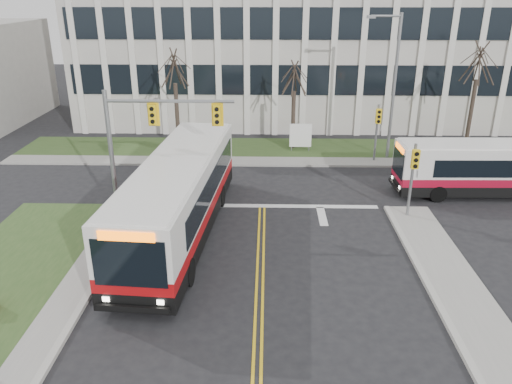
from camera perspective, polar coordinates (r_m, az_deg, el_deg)
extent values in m
plane|color=black|center=(18.83, 0.39, -11.76)|extent=(120.00, 120.00, 0.00)
cube|color=#9E9B93|center=(32.88, 9.64, 3.38)|extent=(44.00, 1.60, 0.14)
cube|color=#304B20|center=(35.52, 9.04, 4.83)|extent=(44.00, 5.00, 0.12)
cube|color=beige|center=(46.08, 7.61, 16.43)|extent=(40.00, 16.00, 12.00)
cylinder|color=slate|center=(25.15, -16.19, 4.16)|extent=(0.22, 0.22, 6.20)
cylinder|color=slate|center=(23.76, -9.84, 10.19)|extent=(6.00, 0.16, 0.16)
cube|color=yellow|center=(23.91, -11.72, 8.66)|extent=(0.34, 0.24, 0.92)
cube|color=yellow|center=(23.42, -4.46, 8.77)|extent=(0.34, 0.24, 0.92)
cylinder|color=slate|center=(25.18, 17.32, 1.15)|extent=(0.14, 0.14, 3.80)
cube|color=yellow|center=(24.61, 17.75, 3.59)|extent=(0.34, 0.24, 0.92)
cylinder|color=slate|center=(33.02, 13.57, 6.48)|extent=(0.14, 0.14, 3.80)
cube|color=yellow|center=(32.54, 13.83, 8.41)|extent=(0.34, 0.24, 0.92)
cylinder|color=slate|center=(33.32, 15.47, 11.21)|extent=(0.20, 0.20, 9.20)
cylinder|color=slate|center=(32.62, 14.68, 18.89)|extent=(1.80, 0.14, 0.14)
cube|color=slate|center=(32.44, 13.03, 18.93)|extent=(0.50, 0.25, 0.18)
cylinder|color=slate|center=(34.64, 4.08, 5.36)|extent=(0.08, 0.08, 1.00)
cylinder|color=slate|center=(34.71, 6.06, 5.33)|extent=(0.08, 0.08, 1.00)
cube|color=white|center=(34.47, 5.11, 6.46)|extent=(1.50, 0.12, 1.60)
cylinder|color=#42352B|center=(35.16, -8.99, 8.46)|extent=(0.28, 0.28, 4.62)
cylinder|color=#42352B|center=(34.90, 4.26, 8.12)|extent=(0.28, 0.28, 4.09)
cylinder|color=#42352B|center=(37.20, 23.28, 7.95)|extent=(0.28, 0.28, 4.95)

